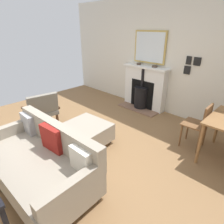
{
  "coord_description": "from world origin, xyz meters",
  "views": [
    {
      "loc": [
        1.67,
        2.49,
        2.07
      ],
      "look_at": [
        -0.61,
        0.24,
        0.59
      ],
      "focal_mm": 30.1,
      "sensor_mm": 36.0,
      "label": 1
    }
  ],
  "objects_px": {
    "sofa": "(40,161)",
    "ottoman": "(88,131)",
    "armchair_accent": "(42,109)",
    "dining_chair_near_fireplace": "(200,123)",
    "fireplace": "(144,90)",
    "mantel_bowl_far": "(155,66)",
    "mantel_bowl_near": "(139,64)"
  },
  "relations": [
    {
      "from": "ottoman",
      "to": "armchair_accent",
      "type": "bearing_deg",
      "value": -74.74
    },
    {
      "from": "fireplace",
      "to": "mantel_bowl_far",
      "type": "relative_size",
      "value": 9.5
    },
    {
      "from": "mantel_bowl_far",
      "to": "sofa",
      "type": "bearing_deg",
      "value": 5.8
    },
    {
      "from": "mantel_bowl_near",
      "to": "mantel_bowl_far",
      "type": "height_order",
      "value": "mantel_bowl_far"
    },
    {
      "from": "armchair_accent",
      "to": "fireplace",
      "type": "bearing_deg",
      "value": 161.16
    },
    {
      "from": "sofa",
      "to": "dining_chair_near_fireplace",
      "type": "height_order",
      "value": "dining_chair_near_fireplace"
    },
    {
      "from": "ottoman",
      "to": "dining_chair_near_fireplace",
      "type": "distance_m",
      "value": 2.03
    },
    {
      "from": "armchair_accent",
      "to": "dining_chair_near_fireplace",
      "type": "height_order",
      "value": "dining_chair_near_fireplace"
    },
    {
      "from": "mantel_bowl_far",
      "to": "ottoman",
      "type": "xyz_separation_m",
      "value": [
        2.2,
        0.06,
        -0.91
      ]
    },
    {
      "from": "mantel_bowl_near",
      "to": "armchair_accent",
      "type": "distance_m",
      "value": 2.68
    },
    {
      "from": "sofa",
      "to": "dining_chair_near_fireplace",
      "type": "bearing_deg",
      "value": 152.22
    },
    {
      "from": "mantel_bowl_near",
      "to": "mantel_bowl_far",
      "type": "bearing_deg",
      "value": 90.0
    },
    {
      "from": "fireplace",
      "to": "mantel_bowl_near",
      "type": "relative_size",
      "value": 10.97
    },
    {
      "from": "sofa",
      "to": "ottoman",
      "type": "bearing_deg",
      "value": -165.61
    },
    {
      "from": "dining_chair_near_fireplace",
      "to": "mantel_bowl_far",
      "type": "bearing_deg",
      "value": -119.41
    },
    {
      "from": "fireplace",
      "to": "dining_chair_near_fireplace",
      "type": "height_order",
      "value": "fireplace"
    },
    {
      "from": "fireplace",
      "to": "mantel_bowl_far",
      "type": "xyz_separation_m",
      "value": [
        -0.03,
        0.25,
        0.66
      ]
    },
    {
      "from": "fireplace",
      "to": "sofa",
      "type": "height_order",
      "value": "fireplace"
    },
    {
      "from": "mantel_bowl_far",
      "to": "dining_chair_near_fireplace",
      "type": "distance_m",
      "value": 1.93
    },
    {
      "from": "mantel_bowl_near",
      "to": "armchair_accent",
      "type": "bearing_deg",
      "value": -13.68
    },
    {
      "from": "ottoman",
      "to": "armchair_accent",
      "type": "relative_size",
      "value": 1.01
    },
    {
      "from": "fireplace",
      "to": "dining_chair_near_fireplace",
      "type": "xyz_separation_m",
      "value": [
        0.86,
        1.83,
        0.02
      ]
    },
    {
      "from": "fireplace",
      "to": "mantel_bowl_far",
      "type": "height_order",
      "value": "mantel_bowl_far"
    },
    {
      "from": "ottoman",
      "to": "armchair_accent",
      "type": "xyz_separation_m",
      "value": [
        0.31,
        -1.15,
        0.2
      ]
    },
    {
      "from": "armchair_accent",
      "to": "mantel_bowl_near",
      "type": "bearing_deg",
      "value": 166.32
    },
    {
      "from": "fireplace",
      "to": "sofa",
      "type": "relative_size",
      "value": 0.68
    },
    {
      "from": "dining_chair_near_fireplace",
      "to": "mantel_bowl_near",
      "type": "bearing_deg",
      "value": -113.36
    },
    {
      "from": "armchair_accent",
      "to": "dining_chair_near_fireplace",
      "type": "xyz_separation_m",
      "value": [
        -1.62,
        2.68,
        0.06
      ]
    },
    {
      "from": "fireplace",
      "to": "mantel_bowl_far",
      "type": "distance_m",
      "value": 0.7
    },
    {
      "from": "sofa",
      "to": "ottoman",
      "type": "distance_m",
      "value": 1.11
    },
    {
      "from": "fireplace",
      "to": "armchair_accent",
      "type": "distance_m",
      "value": 2.62
    },
    {
      "from": "sofa",
      "to": "ottoman",
      "type": "relative_size",
      "value": 2.25
    }
  ]
}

